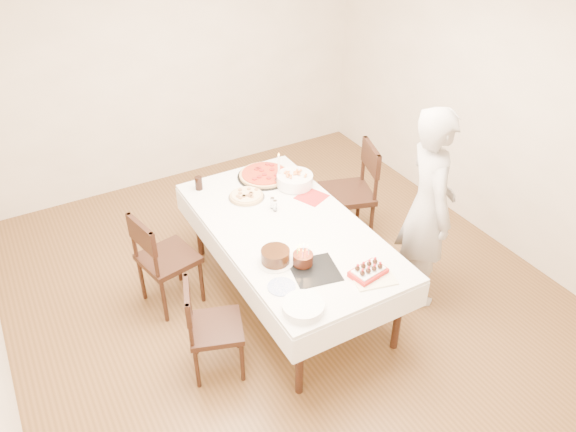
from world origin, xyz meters
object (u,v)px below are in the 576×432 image
chair_left_dessert (216,328)px  cola_glass (199,183)px  pizza_pepperoni (264,175)px  birthday_cake (303,255)px  person (428,208)px  dining_table (288,262)px  chair_right_savory (347,194)px  taper_candle (279,169)px  layer_cake (275,256)px  pasta_bowl (295,180)px  chair_left_savory (168,258)px  strawberry_box (368,272)px  pizza_white (246,196)px

chair_left_dessert → cola_glass: 1.46m
pizza_pepperoni → birthday_cake: 1.32m
person → birthday_cake: 1.17m
dining_table → chair_right_savory: bearing=27.7°
taper_candle → layer_cake: size_ratio=1.22×
pizza_pepperoni → pasta_bowl: pasta_bowl is taller
chair_right_savory → chair_left_savory: (-1.83, -0.04, -0.05)m
taper_candle → chair_left_savory: bearing=-172.3°
taper_candle → birthday_cake: bearing=-109.9°
chair_right_savory → birthday_cake: chair_right_savory is taller
chair_left_dessert → taper_candle: taper_candle is taller
chair_left_dessert → strawberry_box: size_ratio=3.18×
dining_table → layer_cake: bearing=-131.3°
pizza_white → pizza_pepperoni: bearing=39.0°
pizza_pepperoni → chair_right_savory: bearing=-22.9°
pasta_bowl → dining_table: bearing=-125.1°
chair_left_savory → pizza_pepperoni: bearing=-174.2°
dining_table → pasta_bowl: 0.78m
pizza_white → pasta_bowl: 0.47m
taper_candle → pasta_bowl: bearing=-35.1°
chair_right_savory → pasta_bowl: size_ratio=3.09×
strawberry_box → pizza_pepperoni: bearing=90.3°
person → pizza_pepperoni: person is taller
dining_table → birthday_cake: 0.68m
person → cola_glass: size_ratio=14.26×
chair_left_savory → cola_glass: 0.75m
dining_table → chair_left_dessert: 0.96m
chair_right_savory → person: 1.06m
cola_glass → strawberry_box: cola_glass is taller
chair_left_dessert → pasta_bowl: size_ratio=2.52×
birthday_cake → chair_right_savory: bearing=41.8°
pizza_pepperoni → pasta_bowl: bearing=-58.8°
dining_table → cola_glass: cola_glass is taller
chair_left_savory → layer_cake: 1.05m
chair_right_savory → layer_cake: (-1.24, -0.84, 0.30)m
pasta_bowl → taper_candle: bearing=144.9°
pizza_pepperoni → birthday_cake: (-0.34, -1.27, 0.07)m
taper_candle → cola_glass: taper_candle is taller
chair_left_savory → strawberry_box: 1.71m
chair_left_savory → pasta_bowl: chair_left_savory is taller
pizza_pepperoni → birthday_cake: size_ratio=3.31×
dining_table → pizza_pepperoni: 0.92m
layer_cake → strawberry_box: bearing=-42.0°
birthday_cake → taper_candle: bearing=70.1°
chair_left_savory → birthday_cake: (0.76, -0.92, 0.38)m
dining_table → pizza_white: size_ratio=6.71×
dining_table → pasta_bowl: (0.37, 0.53, 0.44)m
chair_left_dessert → birthday_cake: birthday_cake is taller
taper_candle → birthday_cake: taper_candle is taller
pasta_bowl → birthday_cake: birthday_cake is taller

